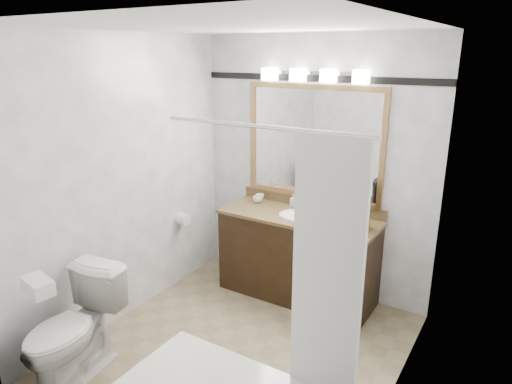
% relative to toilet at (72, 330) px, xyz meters
% --- Properties ---
extents(room, '(2.42, 2.62, 2.52)m').
position_rel_toilet_xyz_m(room, '(0.85, 0.92, 0.85)').
color(room, gray).
rests_on(room, ground).
extents(vanity, '(1.53, 0.58, 0.97)m').
position_rel_toilet_xyz_m(vanity, '(0.85, 1.94, 0.04)').
color(vanity, black).
rests_on(vanity, ground).
extents(mirror, '(1.40, 0.04, 1.10)m').
position_rel_toilet_xyz_m(mirror, '(0.85, 2.20, 1.10)').
color(mirror, '#A97C4C').
rests_on(mirror, room).
extents(vanity_light_bar, '(1.02, 0.14, 0.12)m').
position_rel_toilet_xyz_m(vanity_light_bar, '(0.85, 2.15, 1.73)').
color(vanity_light_bar, silver).
rests_on(vanity_light_bar, room).
extents(accent_stripe, '(2.40, 0.01, 0.06)m').
position_rel_toilet_xyz_m(accent_stripe, '(0.85, 2.21, 1.70)').
color(accent_stripe, black).
rests_on(accent_stripe, room).
extents(tp_roll, '(0.11, 0.12, 0.12)m').
position_rel_toilet_xyz_m(tp_roll, '(-0.29, 1.58, 0.30)').
color(tp_roll, white).
rests_on(tp_roll, room).
extents(toilet, '(0.56, 0.85, 0.81)m').
position_rel_toilet_xyz_m(toilet, '(0.00, 0.00, 0.00)').
color(toilet, white).
rests_on(toilet, ground).
extents(tissue_box, '(0.27, 0.18, 0.10)m').
position_rel_toilet_xyz_m(tissue_box, '(0.00, -0.20, 0.45)').
color(tissue_box, white).
rests_on(tissue_box, toilet).
extents(coffee_maker, '(0.19, 0.22, 0.35)m').
position_rel_toilet_xyz_m(coffee_maker, '(1.45, 1.93, 0.62)').
color(coffee_maker, black).
rests_on(coffee_maker, vanity).
extents(cup_left, '(0.10, 0.10, 0.07)m').
position_rel_toilet_xyz_m(cup_left, '(0.31, 2.06, 0.48)').
color(cup_left, white).
rests_on(cup_left, vanity).
extents(cup_right, '(0.09, 0.09, 0.08)m').
position_rel_toilet_xyz_m(cup_right, '(0.32, 2.10, 0.49)').
color(cup_right, white).
rests_on(cup_right, vanity).
extents(soap_bottle_a, '(0.06, 0.07, 0.12)m').
position_rel_toilet_xyz_m(soap_bottle_a, '(0.68, 2.15, 0.51)').
color(soap_bottle_a, white).
rests_on(soap_bottle_a, vanity).
extents(soap_bottle_b, '(0.08, 0.08, 0.08)m').
position_rel_toilet_xyz_m(soap_bottle_b, '(0.93, 2.15, 0.49)').
color(soap_bottle_b, white).
rests_on(soap_bottle_b, vanity).
extents(soap_bar, '(0.10, 0.08, 0.03)m').
position_rel_toilet_xyz_m(soap_bar, '(0.96, 2.05, 0.46)').
color(soap_bar, beige).
rests_on(soap_bar, vanity).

